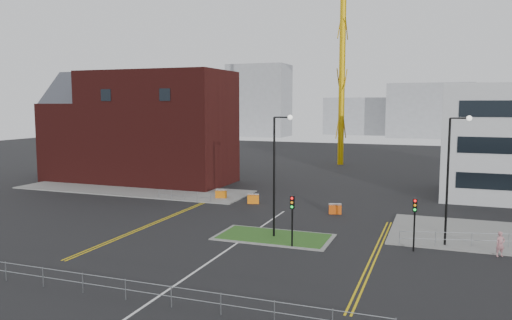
{
  "coord_description": "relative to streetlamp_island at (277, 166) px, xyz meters",
  "views": [
    {
      "loc": [
        13.45,
        -26.65,
        9.96
      ],
      "look_at": [
        -1.9,
        14.64,
        5.0
      ],
      "focal_mm": 35.0,
      "sensor_mm": 36.0,
      "label": 1
    }
  ],
  "objects": [
    {
      "name": "grass_island",
      "position": [
        -0.22,
        0.0,
        -5.35
      ],
      "size": [
        8.0,
        4.0,
        0.12
      ],
      "primitive_type": "cube",
      "color": "#23541C",
      "rests_on": "ground"
    },
    {
      "name": "barrier_mid",
      "position": [
        -6.2,
        11.45,
        -4.89
      ],
      "size": [
        1.22,
        0.72,
        0.97
      ],
      "color": "orange",
      "rests_on": "ground"
    },
    {
      "name": "brick_building",
      "position": [
        -25.19,
        20.0,
        1.44
      ],
      "size": [
        24.2,
        10.07,
        14.24
      ],
      "color": "#421210",
      "rests_on": "ground"
    },
    {
      "name": "traffic_light_right",
      "position": [
        9.78,
        -0.02,
        -2.85
      ],
      "size": [
        0.28,
        0.33,
        3.65
      ],
      "color": "black",
      "rests_on": "ground"
    },
    {
      "name": "skyline_d",
      "position": [
        -10.22,
        132.0,
        0.59
      ],
      "size": [
        30.0,
        12.0,
        12.0
      ],
      "primitive_type": "cube",
      "color": "gray",
      "rests_on": "ground"
    },
    {
      "name": "yellow_right_a",
      "position": [
        7.28,
        -2.0,
        -5.41
      ],
      "size": [
        0.12,
        20.0,
        0.01
      ],
      "primitive_type": "cube",
      "color": "gold",
      "rests_on": "ground"
    },
    {
      "name": "ground",
      "position": [
        -2.22,
        -8.0,
        -5.41
      ],
      "size": [
        200.0,
        200.0,
        0.0
      ],
      "primitive_type": "plane",
      "color": "black",
      "rests_on": "ground"
    },
    {
      "name": "railing_left",
      "position": [
        -13.22,
        10.0,
        -4.67
      ],
      "size": [
        6.05,
        0.05,
        1.1
      ],
      "color": "gray",
      "rests_on": "ground"
    },
    {
      "name": "railing_front",
      "position": [
        -2.22,
        -14.0,
        -4.63
      ],
      "size": [
        24.05,
        0.05,
        1.1
      ],
      "color": "gray",
      "rests_on": "ground"
    },
    {
      "name": "streetlamp_right_near",
      "position": [
        12.0,
        2.0,
        0.0
      ],
      "size": [
        1.46,
        0.36,
        9.18
      ],
      "color": "black",
      "rests_on": "ground"
    },
    {
      "name": "island_kerb",
      "position": [
        -0.22,
        0.0,
        -5.37
      ],
      "size": [
        8.6,
        4.6,
        0.08
      ],
      "primitive_type": "cube",
      "color": "slate",
      "rests_on": "ground"
    },
    {
      "name": "yellow_right_b",
      "position": [
        7.58,
        -2.0,
        -5.41
      ],
      "size": [
        0.12,
        20.0,
        0.01
      ],
      "primitive_type": "cube",
      "color": "gold",
      "rests_on": "ground"
    },
    {
      "name": "skyline_a",
      "position": [
        -42.22,
        112.0,
        5.59
      ],
      "size": [
        18.0,
        12.0,
        22.0
      ],
      "primitive_type": "cube",
      "color": "gray",
      "rests_on": "ground"
    },
    {
      "name": "streetlamp_island",
      "position": [
        0.0,
        0.0,
        0.0
      ],
      "size": [
        1.46,
        0.36,
        9.18
      ],
      "color": "black",
      "rests_on": "ground"
    },
    {
      "name": "pedestrian",
      "position": [
        15.16,
        0.76,
        -4.58
      ],
      "size": [
        0.72,
        0.62,
        1.67
      ],
      "primitive_type": "imported",
      "rotation": [
        0.0,
        0.0,
        0.43
      ],
      "color": "#C07C82",
      "rests_on": "ground"
    },
    {
      "name": "barrier_left",
      "position": [
        -10.22,
        12.49,
        -4.88
      ],
      "size": [
        1.23,
        0.63,
        0.98
      ],
      "color": "#CF670B",
      "rests_on": "ground"
    },
    {
      "name": "barrier_right",
      "position": [
        2.47,
        9.56,
        -4.9
      ],
      "size": [
        1.18,
        0.65,
        0.95
      ],
      "color": "#D14B0B",
      "rests_on": "ground"
    },
    {
      "name": "pavement_left",
      "position": [
        -22.22,
        14.0,
        -5.35
      ],
      "size": [
        28.0,
        8.0,
        0.12
      ],
      "primitive_type": "cube",
      "color": "slate",
      "rests_on": "ground"
    },
    {
      "name": "centre_line",
      "position": [
        -2.22,
        -6.0,
        -5.41
      ],
      "size": [
        0.15,
        30.0,
        0.01
      ],
      "primitive_type": "cube",
      "color": "silver",
      "rests_on": "ground"
    },
    {
      "name": "yellow_left_a",
      "position": [
        -11.22,
        2.0,
        -5.41
      ],
      "size": [
        0.12,
        24.0,
        0.01
      ],
      "primitive_type": "cube",
      "color": "gold",
      "rests_on": "ground"
    },
    {
      "name": "skyline_b",
      "position": [
        7.78,
        122.0,
        2.59
      ],
      "size": [
        24.0,
        12.0,
        16.0
      ],
      "primitive_type": "cube",
      "color": "gray",
      "rests_on": "ground"
    },
    {
      "name": "traffic_light_island",
      "position": [
        1.78,
        -2.02,
        -2.85
      ],
      "size": [
        0.28,
        0.33,
        3.65
      ],
      "color": "black",
      "rests_on": "ground"
    },
    {
      "name": "yellow_left_b",
      "position": [
        -10.92,
        2.0,
        -5.41
      ],
      "size": [
        0.12,
        24.0,
        0.01
      ],
      "primitive_type": "cube",
      "color": "gold",
      "rests_on": "ground"
    }
  ]
}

